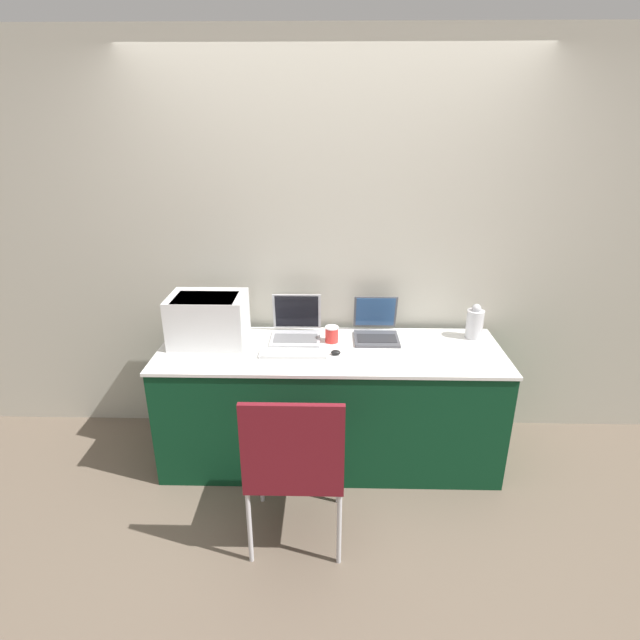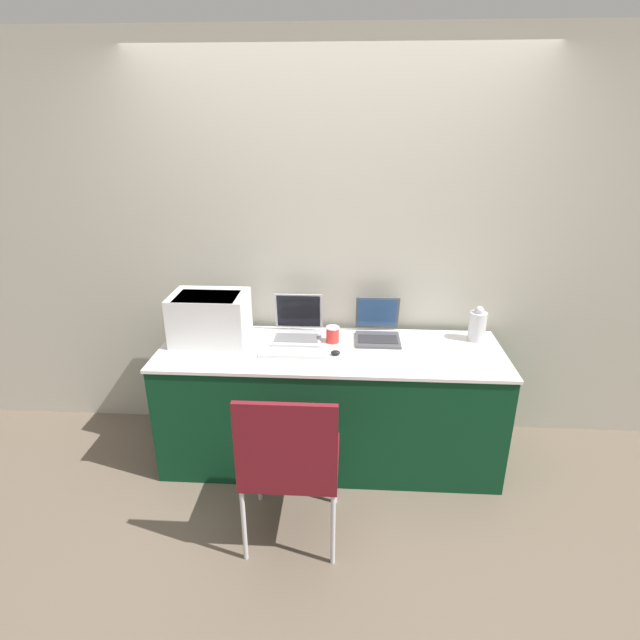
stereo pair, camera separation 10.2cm
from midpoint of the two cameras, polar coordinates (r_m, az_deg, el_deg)
name	(u,v)px [view 2 (the right image)]	position (r m, az deg, el deg)	size (l,w,h in m)	color
ground_plane	(327,488)	(3.22, 1.80, -18.66)	(14.00, 14.00, 0.00)	#6B5B4C
wall_back	(334,250)	(3.30, 2.47, 8.03)	(8.00, 0.05, 2.60)	#B7B2A3
table	(330,404)	(3.26, 2.06, -9.58)	(2.12, 0.69, 0.78)	#0C381E
printer	(210,316)	(3.19, -11.57, 0.44)	(0.47, 0.33, 0.31)	silver
laptop_left	(297,328)	(3.23, -1.69, -0.96)	(0.31, 0.30, 0.26)	#B7B7BC
laptop_right	(378,330)	(3.24, 7.49, -1.11)	(0.28, 0.32, 0.25)	#4C4C51
external_keyboard	(293,353)	(3.00, -2.16, -3.82)	(0.40, 0.12, 0.02)	silver
coffee_cup	(333,334)	(3.15, 2.38, -1.67)	(0.09, 0.09, 0.10)	red
mouse	(336,353)	(3.00, 2.77, -3.77)	(0.06, 0.05, 0.03)	black
metal_pitcher	(477,325)	(3.33, 18.40, -0.55)	(0.11, 0.11, 0.23)	silver
chair	(290,458)	(2.56, -2.30, -15.49)	(0.48, 0.47, 0.93)	maroon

